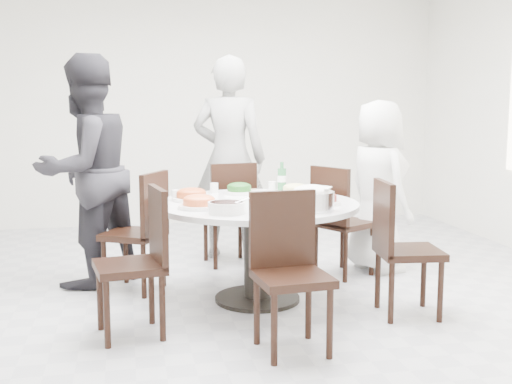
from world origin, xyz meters
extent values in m
cube|color=#B7B8BD|center=(0.00, 0.00, 0.00)|extent=(6.00, 6.00, 0.01)
cube|color=white|center=(0.00, 3.00, 1.40)|extent=(6.00, 0.01, 2.80)
cube|color=white|center=(0.00, -3.00, 1.40)|extent=(6.00, 0.01, 2.80)
cylinder|color=white|center=(0.09, -0.23, 0.38)|extent=(1.50, 1.50, 0.75)
cube|color=black|center=(0.97, 0.33, 0.47)|extent=(0.57, 0.57, 0.95)
cube|color=black|center=(0.05, 0.92, 0.47)|extent=(0.47, 0.47, 0.95)
cube|color=black|center=(-0.81, 0.22, 0.47)|extent=(0.57, 0.57, 0.95)
cube|color=black|center=(-0.85, -0.79, 0.47)|extent=(0.48, 0.48, 0.95)
cube|color=black|center=(0.09, -1.25, 0.47)|extent=(0.46, 0.46, 0.95)
cube|color=black|center=(1.06, -0.77, 0.47)|extent=(0.47, 0.47, 0.95)
imported|color=silver|center=(1.30, 0.42, 0.75)|extent=(0.64, 0.83, 1.50)
imported|color=black|center=(0.10, 1.15, 0.96)|extent=(0.82, 0.68, 1.91)
imported|color=black|center=(-1.18, 0.47, 0.93)|extent=(1.15, 1.14, 1.87)
cylinder|color=white|center=(0.03, 0.22, 0.78)|extent=(0.25, 0.25, 0.06)
cylinder|color=white|center=(0.46, 0.07, 0.78)|extent=(0.25, 0.25, 0.07)
cylinder|color=white|center=(-0.38, -0.06, 0.79)|extent=(0.29, 0.29, 0.08)
cylinder|color=white|center=(0.53, -0.43, 0.78)|extent=(0.25, 0.25, 0.06)
cylinder|color=white|center=(-0.36, -0.42, 0.79)|extent=(0.29, 0.29, 0.08)
cylinder|color=silver|center=(0.38, -0.66, 0.82)|extent=(0.31, 0.31, 0.13)
cylinder|color=white|center=(-0.21, -0.66, 0.79)|extent=(0.25, 0.25, 0.08)
cylinder|color=#2C6E3D|center=(0.40, 0.29, 0.87)|extent=(0.07, 0.07, 0.25)
cylinder|color=white|center=(0.08, 0.38, 0.79)|extent=(0.07, 0.07, 0.08)
camera|label=1|loc=(-0.85, -4.83, 1.49)|focal=45.00mm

